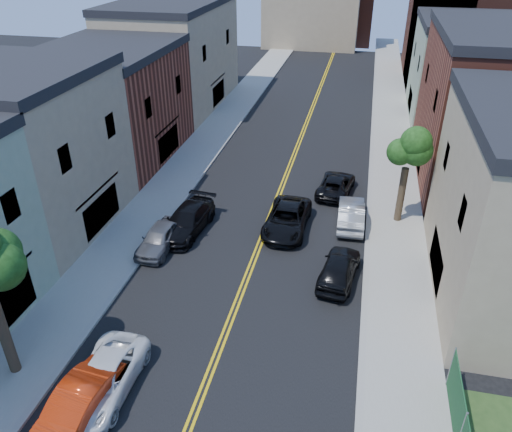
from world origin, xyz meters
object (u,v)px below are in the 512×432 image
Objects in this scene: black_car_left at (187,220)px; black_car_right at (339,268)px; grey_car_left at (160,238)px; black_suv_lane at (287,219)px; red_sedan at (76,408)px; silver_car_right at (351,214)px; white_pickup at (104,379)px; dark_car_right_far at (336,184)px.

black_car_left is 1.19× the size of black_car_right.
grey_car_left is 0.78× the size of black_suv_lane.
red_sedan is 0.86× the size of black_suv_lane.
silver_car_right is (0.30, 5.89, -0.00)m from black_car_right.
grey_car_left is 0.80× the size of black_car_left.
silver_car_right is (9.12, 16.69, -0.01)m from red_sedan.
black_car_right is 5.62m from black_suv_lane.
silver_car_right is (10.53, 5.09, 0.04)m from grey_car_left.
white_pickup is 10.21m from grey_car_left.
black_car_right reaches higher than grey_car_left.
black_car_right is at bearing 85.17° from silver_car_right.
black_suv_lane is at bearing 76.46° from red_sedan.
black_car_left is 1.12× the size of dark_car_right_far.
red_sedan reaches higher than grey_car_left.
grey_car_left is 7.67m from black_suv_lane.
black_suv_lane is at bearing 20.30° from black_car_left.
black_car_left is 0.98× the size of black_suv_lane.
black_car_left is 1.15× the size of silver_car_right.
white_pickup is at bearing -77.72° from grey_car_left.
red_sedan is at bearing -100.92° from white_pickup.
white_pickup is 17.54m from silver_car_right.
white_pickup is 1.04× the size of dark_car_right_far.
black_car_left is at bearing -9.44° from black_car_right.
black_car_left is (-0.79, 12.18, 0.08)m from white_pickup.
black_car_left is 10.07m from silver_car_right.
black_suv_lane is (-2.54, -5.51, 0.09)m from dark_car_right_far.
dark_car_right_far is 0.88× the size of black_suv_lane.
red_sedan reaches higher than black_car_right.
dark_car_right_far is (-1.23, 4.04, -0.09)m from silver_car_right.
dark_car_right_far is at bearing -76.73° from black_car_right.
red_sedan is 0.98× the size of dark_car_right_far.
black_car_right is (8.53, 9.27, 0.07)m from white_pickup.
black_suv_lane is (-3.47, 4.42, -0.01)m from black_car_right.
black_car_right is at bearing 102.00° from dark_car_right_far.
black_suv_lane is at bearing 30.84° from grey_car_left.
red_sedan is 1.01× the size of silver_car_right.
red_sedan is 22.18m from dark_car_right_far.
black_car_left reaches higher than grey_car_left.
black_car_right is at bearing 47.19° from white_pickup.
black_car_right reaches higher than black_suv_lane.
grey_car_left is 0.89× the size of dark_car_right_far.
black_car_left reaches higher than dark_car_right_far.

